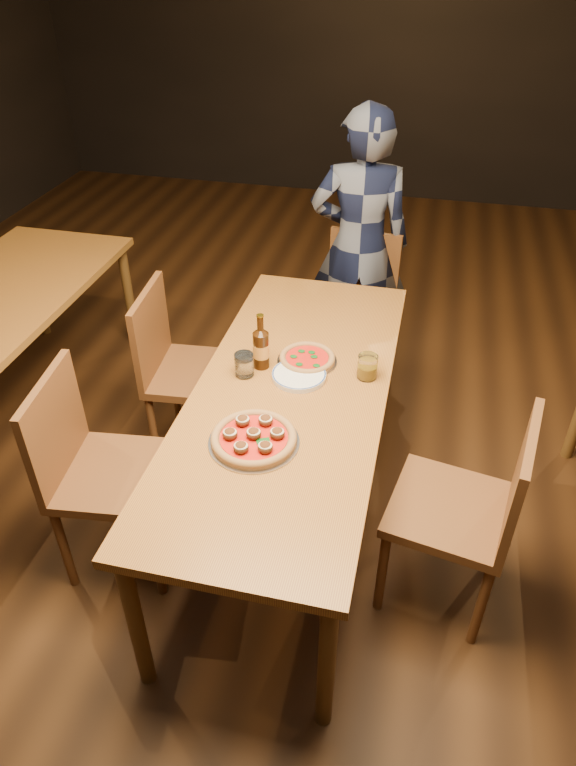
% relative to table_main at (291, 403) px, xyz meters
% --- Properties ---
extents(ground, '(9.00, 9.00, 0.00)m').
position_rel_table_main_xyz_m(ground, '(0.00, 0.00, -0.68)').
color(ground, black).
extents(room_shell, '(9.00, 9.00, 9.00)m').
position_rel_table_main_xyz_m(room_shell, '(0.00, 0.00, 1.18)').
color(room_shell, black).
rests_on(room_shell, ground).
extents(table_main, '(0.80, 2.00, 0.75)m').
position_rel_table_main_xyz_m(table_main, '(0.00, 0.00, 0.00)').
color(table_main, brown).
rests_on(table_main, ground).
extents(chair_main_nw, '(0.51, 0.51, 0.98)m').
position_rel_table_main_xyz_m(chair_main_nw, '(-0.65, -0.39, -0.19)').
color(chair_main_nw, brown).
rests_on(chair_main_nw, ground).
extents(chair_main_sw, '(0.49, 0.49, 0.97)m').
position_rel_table_main_xyz_m(chair_main_sw, '(-0.58, 0.38, -0.19)').
color(chair_main_sw, brown).
rests_on(chair_main_sw, ground).
extents(chair_main_e, '(0.53, 0.53, 0.98)m').
position_rel_table_main_xyz_m(chair_main_e, '(0.70, -0.27, -0.19)').
color(chair_main_e, brown).
rests_on(chair_main_e, ground).
extents(chair_end, '(0.47, 0.47, 0.91)m').
position_rel_table_main_xyz_m(chair_end, '(0.10, 1.24, -0.22)').
color(chair_end, brown).
rests_on(chair_end, ground).
extents(pizza_meatball, '(0.35, 0.35, 0.06)m').
position_rel_table_main_xyz_m(pizza_meatball, '(-0.06, -0.36, 0.10)').
color(pizza_meatball, '#B7B7BF').
rests_on(pizza_meatball, table_main).
extents(pizza_margherita, '(0.27, 0.27, 0.04)m').
position_rel_table_main_xyz_m(pizza_margherita, '(0.02, 0.22, 0.09)').
color(pizza_margherita, '#B7B7BF').
rests_on(pizza_margherita, table_main).
extents(plate_stack, '(0.23, 0.23, 0.02)m').
position_rel_table_main_xyz_m(plate_stack, '(0.02, 0.09, 0.08)').
color(plate_stack, white).
rests_on(plate_stack, table_main).
extents(beer_bottle, '(0.07, 0.07, 0.25)m').
position_rel_table_main_xyz_m(beer_bottle, '(-0.16, 0.14, 0.16)').
color(beer_bottle, black).
rests_on(beer_bottle, table_main).
extents(water_glass, '(0.08, 0.08, 0.10)m').
position_rel_table_main_xyz_m(water_glass, '(-0.22, 0.06, 0.12)').
color(water_glass, white).
rests_on(water_glass, table_main).
extents(amber_glass, '(0.09, 0.09, 0.11)m').
position_rel_table_main_xyz_m(amber_glass, '(0.30, 0.16, 0.13)').
color(amber_glass, '#9D7211').
rests_on(amber_glass, table_main).
extents(diner, '(0.63, 0.47, 1.60)m').
position_rel_table_main_xyz_m(diner, '(0.09, 1.40, 0.12)').
color(diner, black).
rests_on(diner, ground).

